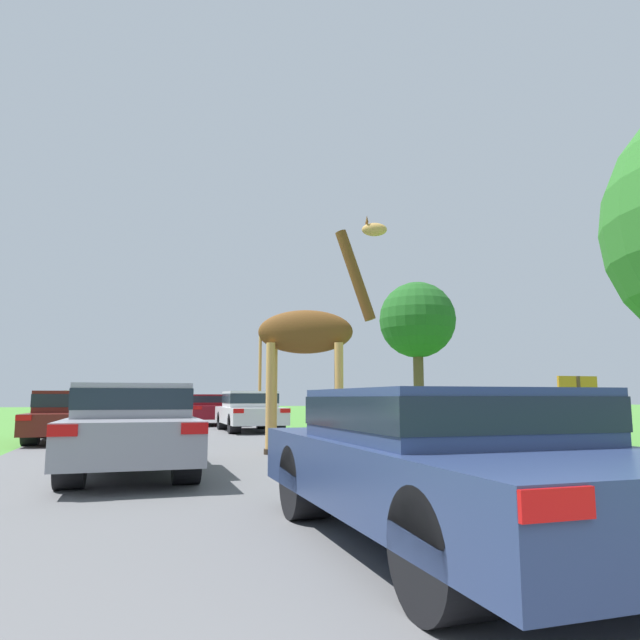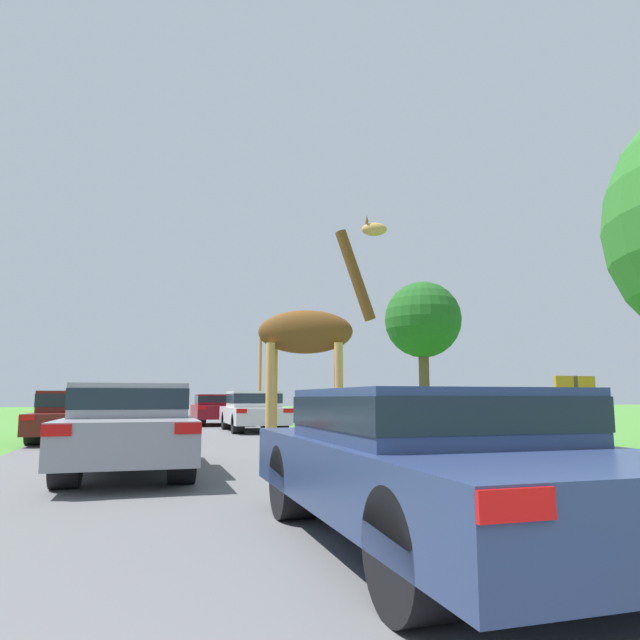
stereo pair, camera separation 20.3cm
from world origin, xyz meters
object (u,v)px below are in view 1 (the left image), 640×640
object	(u,v)px
car_far_ahead	(92,409)
car_rear_follower	(133,425)
car_queue_right	(71,414)
giraffe_near_road	(311,340)
car_queue_left	(212,408)
car_lead_maroon	(446,458)
tree_left_edge	(417,321)
car_verge_right	(249,410)
sign_post	(579,406)

from	to	relation	value
car_far_ahead	car_rear_follower	size ratio (longest dim) A/B	0.96
car_queue_right	giraffe_near_road	bearing A→B (deg)	-45.66
car_queue_right	car_queue_left	bearing A→B (deg)	59.32
car_queue_left	car_rear_follower	xyz separation A→B (m)	(-3.13, -15.80, 0.04)
car_queue_right	car_lead_maroon	bearing A→B (deg)	-72.42
car_queue_right	tree_left_edge	distance (m)	17.94
car_queue_right	car_far_ahead	xyz separation A→B (m)	(0.15, 5.30, 0.05)
car_rear_follower	tree_left_edge	distance (m)	21.61
car_queue_right	car_queue_left	xyz separation A→B (m)	(4.80, 8.09, -0.01)
car_queue_left	car_verge_right	xyz separation A→B (m)	(0.70, -5.14, 0.03)
car_lead_maroon	car_far_ahead	world-z (taller)	car_far_ahead
car_queue_right	sign_post	xyz separation A→B (m)	(7.99, -10.21, 0.32)
car_queue_right	car_queue_left	distance (m)	9.41
car_queue_right	car_queue_left	world-z (taller)	car_queue_right
car_queue_left	car_rear_follower	world-z (taller)	car_rear_follower
car_far_ahead	car_verge_right	xyz separation A→B (m)	(5.35, -2.35, -0.02)
giraffe_near_road	car_far_ahead	distance (m)	11.97
car_lead_maroon	tree_left_edge	xyz separation A→B (m)	(10.98, 21.69, 4.35)
giraffe_near_road	car_queue_right	xyz separation A→B (m)	(-5.27, 5.39, -1.70)
sign_post	tree_left_edge	bearing A→B (deg)	69.33
car_rear_follower	tree_left_edge	size ratio (longest dim) A/B	0.64
car_lead_maroon	car_verge_right	bearing A→B (deg)	85.09
car_verge_right	car_rear_follower	world-z (taller)	car_verge_right
giraffe_near_road	tree_left_edge	size ratio (longest dim) A/B	0.74
giraffe_near_road	car_queue_left	distance (m)	13.60
giraffe_near_road	sign_post	world-z (taller)	giraffe_near_road
car_far_ahead	car_rear_follower	bearing A→B (deg)	-83.31
car_queue_right	tree_left_edge	size ratio (longest dim) A/B	0.68
car_queue_right	tree_left_edge	world-z (taller)	tree_left_edge
giraffe_near_road	car_far_ahead	xyz separation A→B (m)	(-5.12, 10.69, -1.65)
car_far_ahead	tree_left_edge	distance (m)	15.92
car_verge_right	sign_post	distance (m)	13.40
car_queue_left	sign_post	world-z (taller)	sign_post
giraffe_near_road	car_verge_right	xyz separation A→B (m)	(0.23, 8.34, -1.68)
car_lead_maroon	car_verge_right	world-z (taller)	car_verge_right
giraffe_near_road	car_queue_left	bearing A→B (deg)	-158.95
car_lead_maroon	car_rear_follower	xyz separation A→B (m)	(-2.46, 5.32, 0.06)
car_queue_left	giraffe_near_road	bearing A→B (deg)	-88.02
car_lead_maroon	tree_left_edge	bearing A→B (deg)	63.14
car_far_ahead	car_queue_left	bearing A→B (deg)	30.93
giraffe_near_road	car_lead_maroon	bearing A→B (deg)	10.59
car_queue_left	car_lead_maroon	bearing A→B (deg)	-91.82
car_rear_follower	tree_left_edge	xyz separation A→B (m)	(13.44, 16.36, 4.29)
giraffe_near_road	tree_left_edge	xyz separation A→B (m)	(9.84, 14.05, 2.62)
giraffe_near_road	sign_post	distance (m)	5.71
car_queue_right	car_rear_follower	distance (m)	7.88
car_rear_follower	car_verge_right	bearing A→B (deg)	70.24
car_far_ahead	tree_left_edge	bearing A→B (deg)	12.63
car_queue_left	car_far_ahead	distance (m)	5.43
car_lead_maroon	car_rear_follower	bearing A→B (deg)	114.77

